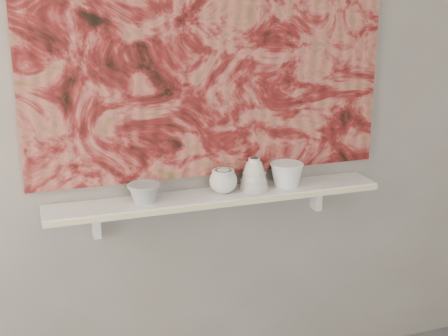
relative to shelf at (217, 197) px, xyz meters
name	(u,v)px	position (x,y,z in m)	size (l,w,h in m)	color
wall_back	(210,88)	(0.00, 0.09, 0.44)	(3.60, 3.60, 0.00)	gray
shelf	(217,197)	(0.00, 0.00, 0.00)	(1.40, 0.18, 0.03)	white
shelf_stripe	(224,204)	(0.00, -0.09, 0.00)	(1.40, 0.01, 0.02)	beige
bracket_left	(96,223)	(-0.49, 0.06, -0.07)	(0.03, 0.06, 0.12)	white
bracket_right	(316,197)	(0.49, 0.06, -0.07)	(0.03, 0.06, 0.12)	white
painting	(210,41)	(0.00, 0.08, 0.62)	(1.50, 0.03, 1.10)	maroon
house_motif	(311,111)	(0.45, 0.07, 0.32)	(0.09, 0.00, 0.08)	black
bowl_grey	(144,192)	(-0.30, 0.00, 0.05)	(0.13, 0.13, 0.08)	gray
cup_cream	(223,181)	(0.03, 0.00, 0.07)	(0.11, 0.11, 0.10)	white
bell_vessel	(254,174)	(0.16, 0.00, 0.08)	(0.12, 0.12, 0.14)	white
bowl_white	(287,174)	(0.31, 0.00, 0.07)	(0.14, 0.14, 0.10)	white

